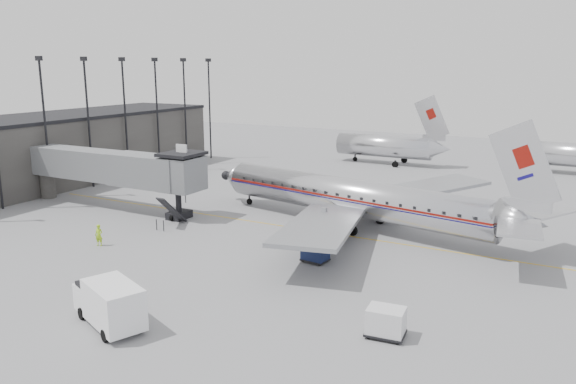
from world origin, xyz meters
name	(u,v)px	position (x,y,z in m)	size (l,w,h in m)	color
ground	(241,243)	(0.00, 0.00, 0.00)	(160.00, 160.00, 0.00)	slate
terminal	(53,150)	(-34.00, 10.00, 4.00)	(12.00, 46.00, 8.00)	#3A3735
apron_line	(306,229)	(3.00, 6.00, 0.01)	(0.15, 60.00, 0.01)	gold
jet_bridge	(120,169)	(-16.66, 3.67, 4.18)	(21.00, 6.20, 7.10)	#585A5D
floodlight_masts	(107,115)	(-27.50, 13.00, 8.36)	(0.90, 42.25, 15.25)	black
distant_aircraft_near	(385,145)	(-1.79, 42.00, 2.73)	(16.39, 3.20, 10.26)	silver
airliner	(357,198)	(6.66, 8.87, 2.68)	(33.38, 30.64, 10.66)	silver
service_van	(109,302)	(1.55, -15.97, 1.38)	(5.97, 4.11, 2.62)	white
baggage_cart_navy	(315,252)	(7.36, -1.18, 0.79)	(2.03, 1.64, 1.48)	#0E173A
baggage_cart_white	(386,322)	(15.77, -10.00, 0.87)	(2.21, 1.77, 1.63)	silver
ramp_worker	(99,235)	(-9.73, -6.00, 0.89)	(0.65, 0.42, 1.77)	#9DD419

